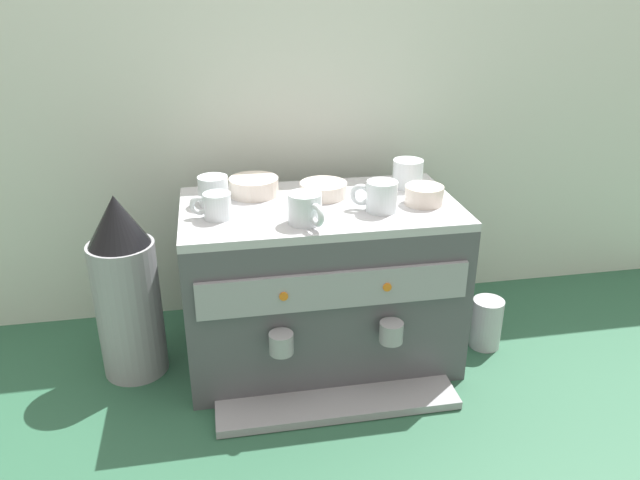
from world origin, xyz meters
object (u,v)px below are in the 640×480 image
Objects in this scene: espresso_machine at (320,283)px; ceramic_cup_4 at (216,206)px; ceramic_cup_1 at (212,190)px; ceramic_cup_2 at (408,173)px; ceramic_bowl_1 at (424,195)px; ceramic_cup_3 at (306,209)px; ceramic_bowl_2 at (254,187)px; ceramic_bowl_0 at (323,190)px; coffee_grinder at (126,290)px; ceramic_cup_0 at (380,196)px; milk_pitcher at (486,323)px.

espresso_machine is 0.35m from ceramic_cup_4.
ceramic_cup_4 is (0.01, -0.10, -0.00)m from ceramic_cup_1.
ceramic_cup_1 is 0.89× the size of ceramic_cup_2.
ceramic_cup_3 is at bearing -166.35° from ceramic_bowl_1.
ceramic_cup_1 is at bearing -155.75° from ceramic_bowl_2.
ceramic_cup_1 is 0.89× the size of ceramic_bowl_0.
coffee_grinder is (-0.50, -0.05, -0.21)m from ceramic_bowl_0.
ceramic_bowl_2 reaches higher than espresso_machine.
coffee_grinder is at bearing 178.19° from espresso_machine.
ceramic_cup_0 is at bearing 14.30° from ceramic_cup_3.
ceramic_cup_0 is 0.78× the size of milk_pitcher.
ceramic_cup_0 is 0.51m from milk_pitcher.
ceramic_cup_3 is at bearing -145.65° from ceramic_cup_2.
ceramic_bowl_2 is at bearing 160.83° from ceramic_bowl_1.
ceramic_cup_0 is 0.93× the size of ceramic_cup_2.
ceramic_cup_2 is at bearing 9.16° from ceramic_bowl_0.
ceramic_bowl_1 reaches higher than espresso_machine.
ceramic_cup_4 is at bearing 160.90° from ceramic_cup_3.
ceramic_bowl_2 is 0.89× the size of milk_pitcher.
ceramic_cup_1 reaches higher than ceramic_cup_4.
ceramic_cup_2 is 0.37m from ceramic_cup_3.
espresso_machine is at bearing 171.81° from ceramic_bowl_1.
ceramic_cup_3 reaches higher than espresso_machine.
espresso_machine is 0.37m from ceramic_cup_2.
ceramic_cup_3 is 0.19m from ceramic_bowl_0.
milk_pitcher is (0.45, -0.05, -0.14)m from espresso_machine.
ceramic_cup_2 is at bearing 6.42° from coffee_grinder.
ceramic_cup_2 reaches higher than ceramic_bowl_2.
ceramic_bowl_1 is 0.67× the size of milk_pitcher.
coffee_grinder is (-0.23, -0.04, -0.23)m from ceramic_cup_1.
ceramic_cup_3 is at bearing -165.70° from ceramic_cup_0.
ceramic_bowl_2 is (0.10, 0.15, -0.01)m from ceramic_cup_4.
coffee_grinder is (-0.23, 0.06, -0.23)m from ceramic_cup_4.
ceramic_cup_2 reaches higher than espresso_machine.
ceramic_bowl_2 is at bearing 179.10° from ceramic_cup_2.
ceramic_bowl_2 is at bearing 55.85° from ceramic_cup_4.
espresso_machine is 7.03× the size of ceramic_cup_4.
ceramic_cup_2 is 0.40m from ceramic_bowl_2.
ceramic_bowl_2 is (-0.28, 0.17, -0.02)m from ceramic_cup_0.
ceramic_cup_1 is 1.12× the size of ceramic_bowl_1.
coffee_grinder is (-0.43, 0.13, -0.23)m from ceramic_cup_3.
ceramic_bowl_1 is at bearing -22.60° from ceramic_bowl_0.
ceramic_cup_1 is 0.28m from ceramic_bowl_0.
ceramic_cup_1 reaches higher than ceramic_bowl_0.
ceramic_cup_0 and ceramic_cup_2 have the same top height.
ceramic_bowl_2 is at bearing 114.89° from ceramic_cup_3.
ceramic_bowl_0 is at bearing 0.66° from ceramic_cup_1.
ceramic_bowl_0 is 0.84× the size of milk_pitcher.
ceramic_cup_0 is at bearing -3.22° from ceramic_cup_4.
ceramic_cup_3 is 0.24m from ceramic_bowl_2.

